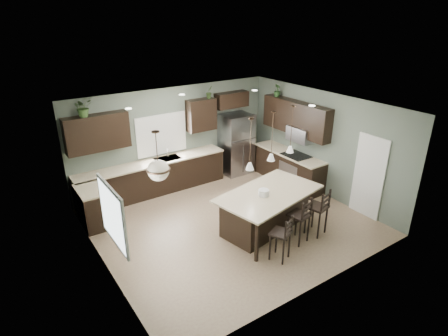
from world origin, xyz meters
TOP-DOWN VIEW (x-y plane):
  - ground at (0.00, 0.00)m, footprint 6.00×6.00m
  - pantry_door at (2.98, -1.55)m, footprint 0.04×0.82m
  - window_back at (-0.40, 2.73)m, footprint 1.35×0.02m
  - window_left at (-2.98, -0.80)m, footprint 0.02×1.10m
  - left_return_cabs at (-2.70, 1.70)m, footprint 0.60×0.90m
  - left_return_countertop at (-2.68, 1.70)m, footprint 0.66×0.96m
  - back_lower_cabs at (-0.85, 2.45)m, footprint 4.20×0.60m
  - back_countertop at (-0.85, 2.43)m, footprint 4.20×0.66m
  - sink_inset at (-0.40, 2.43)m, footprint 0.70×0.45m
  - faucet at (-0.40, 2.40)m, footprint 0.02×0.02m
  - back_upper_left at (-2.15, 2.58)m, footprint 1.55×0.34m
  - back_upper_right at (0.80, 2.58)m, footprint 0.85×0.34m
  - fridge_header at (1.85, 2.58)m, footprint 1.05×0.34m
  - right_lower_cabs at (2.70, 0.87)m, footprint 0.60×2.35m
  - right_countertop at (2.68, 0.87)m, footprint 0.66×2.35m
  - cooktop at (2.68, 0.60)m, footprint 0.58×0.75m
  - wall_oven_front at (2.40, 0.60)m, footprint 0.01×0.72m
  - right_upper_cabs at (2.83, 0.87)m, footprint 0.34×2.35m
  - microwave at (2.78, 0.60)m, footprint 0.40×0.75m
  - refrigerator at (1.88, 2.36)m, footprint 0.90×0.74m
  - kitchen_island at (0.58, -0.71)m, footprint 2.63×1.81m
  - serving_dish at (0.38, -0.74)m, footprint 0.24×0.24m
  - bar_stool_left at (0.02, -1.73)m, footprint 0.49×0.49m
  - bar_stool_center at (0.76, -1.49)m, footprint 0.47×0.47m
  - bar_stool_right at (1.33, -1.48)m, footprint 0.50×0.50m
  - pendant_left at (-0.11, -0.84)m, footprint 0.17×0.17m
  - pendant_center at (0.58, -0.71)m, footprint 0.17×0.17m
  - pendant_right at (1.27, -0.57)m, footprint 0.17×0.17m
  - chandelier at (-1.99, -0.57)m, footprint 0.43×0.43m
  - plant_back_left at (-2.40, 2.55)m, footprint 0.51×0.48m
  - plant_back_right at (1.06, 2.55)m, footprint 0.23×0.20m
  - plant_right_wall at (2.80, 1.66)m, footprint 0.25×0.25m
  - room_shell at (0.00, 0.00)m, footprint 6.00×6.00m

SIDE VIEW (x-z plane):
  - ground at x=0.00m, z-range 0.00..0.00m
  - left_return_cabs at x=-2.70m, z-range 0.00..0.90m
  - back_lower_cabs at x=-0.85m, z-range 0.00..0.90m
  - right_lower_cabs at x=2.70m, z-range 0.00..0.90m
  - wall_oven_front at x=2.40m, z-range 0.15..0.75m
  - kitchen_island at x=0.58m, z-range 0.00..0.92m
  - bar_stool_left at x=0.02m, z-range 0.00..1.00m
  - bar_stool_center at x=0.76m, z-range 0.00..1.08m
  - bar_stool_right at x=1.33m, z-range 0.00..1.11m
  - left_return_countertop at x=-2.68m, z-range 0.90..0.94m
  - back_countertop at x=-0.85m, z-range 0.90..0.94m
  - right_countertop at x=2.68m, z-range 0.90..0.94m
  - refrigerator at x=1.88m, z-range 0.00..1.85m
  - sink_inset at x=-0.40m, z-range 0.93..0.94m
  - cooktop at x=2.68m, z-range 0.93..0.95m
  - serving_dish at x=0.38m, z-range 0.92..1.06m
  - pantry_door at x=2.98m, z-range 0.00..2.04m
  - faucet at x=-0.40m, z-range 0.94..1.22m
  - window_back at x=-0.40m, z-range 1.05..2.05m
  - window_left at x=-2.98m, z-range 1.05..2.05m
  - microwave at x=2.78m, z-range 1.35..1.75m
  - room_shell at x=0.00m, z-range -1.30..4.70m
  - back_upper_left at x=-2.15m, z-range 1.50..2.40m
  - back_upper_right at x=0.80m, z-range 1.50..2.40m
  - right_upper_cabs at x=2.83m, z-range 1.50..2.40m
  - fridge_header at x=1.85m, z-range 2.02..2.48m
  - pendant_left at x=-0.11m, z-range 1.70..2.80m
  - pendant_center at x=0.58m, z-range 1.70..2.80m
  - pendant_right at x=1.27m, z-range 1.70..2.80m
  - chandelier at x=-1.99m, z-range 1.85..2.80m
  - plant_right_wall at x=2.80m, z-range 2.40..2.75m
  - plant_back_right at x=1.06m, z-range 2.40..2.76m
  - plant_back_left at x=-2.40m, z-range 2.40..2.86m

